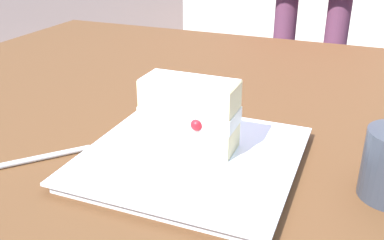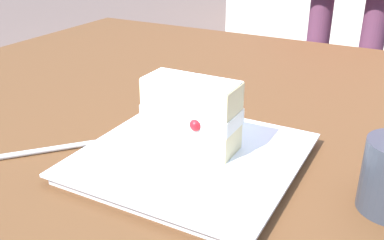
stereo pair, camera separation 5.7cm
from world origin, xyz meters
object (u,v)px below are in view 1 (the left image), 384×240
at_px(dessert_plate, 192,158).
at_px(patio_table, 192,138).
at_px(dessert_fork, 18,163).
at_px(cake_slice, 190,114).

bearing_deg(dessert_plate, patio_table, -67.90).
xyz_separation_m(patio_table, dessert_fork, (0.11, 0.34, 0.10)).
xyz_separation_m(patio_table, dessert_plate, (-0.10, 0.25, 0.10)).
bearing_deg(dessert_fork, patio_table, -108.58).
bearing_deg(dessert_fork, cake_slice, -151.13).
distance_m(cake_slice, dessert_fork, 0.24).
relative_size(cake_slice, dessert_fork, 0.94).
bearing_deg(dessert_fork, dessert_plate, -156.39).
relative_size(patio_table, dessert_plate, 4.55).
relative_size(patio_table, cake_slice, 9.70).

